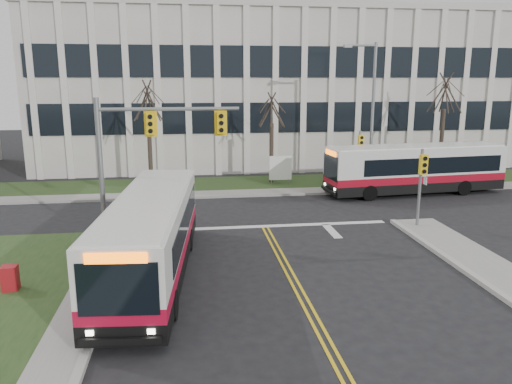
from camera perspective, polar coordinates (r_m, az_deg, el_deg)
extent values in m
plane|color=black|center=(16.59, 5.39, -12.01)|extent=(120.00, 120.00, 0.00)
cube|color=#9E9B93|center=(31.80, 7.98, 0.14)|extent=(44.00, 1.60, 0.14)
cube|color=#27411C|center=(34.44, 6.73, 1.12)|extent=(44.00, 5.00, 0.12)
cube|color=silver|center=(45.47, 3.10, 11.52)|extent=(40.00, 16.00, 12.00)
cylinder|color=slate|center=(22.50, -17.30, 2.35)|extent=(0.22, 0.22, 6.20)
cylinder|color=slate|center=(21.90, -9.90, 9.33)|extent=(6.00, 0.16, 0.16)
cube|color=yellow|center=(21.83, -11.96, 7.65)|extent=(0.34, 0.24, 0.92)
cube|color=yellow|center=(21.83, -4.01, 7.89)|extent=(0.34, 0.24, 0.92)
cylinder|color=slate|center=(24.69, 18.19, 0.33)|extent=(0.14, 0.14, 3.80)
cube|color=yellow|center=(24.29, 18.59, 2.99)|extent=(0.34, 0.24, 0.92)
cylinder|color=slate|center=(32.40, 11.70, 3.52)|extent=(0.14, 0.14, 3.80)
cube|color=yellow|center=(32.05, 11.91, 5.59)|extent=(0.34, 0.24, 0.92)
cylinder|color=slate|center=(33.09, 13.15, 8.35)|extent=(0.20, 0.20, 9.20)
cylinder|color=slate|center=(32.77, 12.02, 16.08)|extent=(1.80, 0.14, 0.14)
cube|color=slate|center=(32.48, 10.46, 16.08)|extent=(0.50, 0.25, 0.18)
cylinder|color=slate|center=(33.23, 1.78, 1.56)|extent=(0.08, 0.08, 1.00)
cylinder|color=slate|center=(33.45, 3.81, 1.61)|extent=(0.08, 0.08, 1.00)
cube|color=white|center=(33.21, 2.81, 2.77)|extent=(1.50, 0.12, 1.60)
cylinder|color=#42352B|center=(33.07, -12.01, 4.41)|extent=(0.28, 0.28, 4.62)
cylinder|color=#42352B|center=(33.67, 1.77, 4.37)|extent=(0.28, 0.28, 4.09)
cylinder|color=#42352B|center=(37.33, 20.39, 5.07)|extent=(0.28, 0.28, 4.95)
cube|color=maroon|center=(18.57, -26.28, -8.97)|extent=(0.53, 0.49, 0.95)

